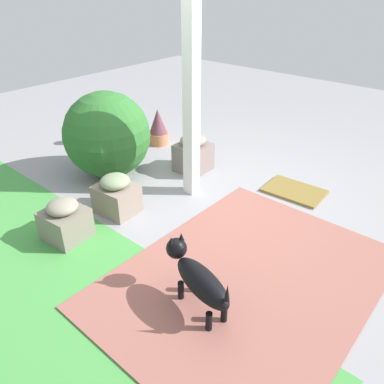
% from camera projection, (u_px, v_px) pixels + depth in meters
% --- Properties ---
extents(ground_plane, '(12.00, 12.00, 0.00)m').
position_uv_depth(ground_plane, '(210.00, 203.00, 4.09)').
color(ground_plane, gray).
extents(brick_path, '(1.80, 2.40, 0.02)m').
position_uv_depth(brick_path, '(247.00, 278.00, 3.08)').
color(brick_path, '#9A5C51').
rests_on(brick_path, ground).
extents(porch_pillar, '(0.13, 0.13, 2.21)m').
position_uv_depth(porch_pillar, '(191.00, 96.00, 3.76)').
color(porch_pillar, white).
rests_on(porch_pillar, ground).
extents(stone_planter_nearest, '(0.39, 0.41, 0.47)m').
position_uv_depth(stone_planter_nearest, '(193.00, 154.00, 4.68)').
color(stone_planter_nearest, slate).
rests_on(stone_planter_nearest, ground).
extents(stone_planter_mid, '(0.43, 0.39, 0.43)m').
position_uv_depth(stone_planter_mid, '(117.00, 195.00, 3.86)').
color(stone_planter_mid, gray).
rests_on(stone_planter_mid, ground).
extents(stone_planter_far, '(0.41, 0.40, 0.41)m').
position_uv_depth(stone_planter_far, '(65.00, 221.00, 3.48)').
color(stone_planter_far, slate).
rests_on(stone_planter_far, ground).
extents(round_shrub, '(1.02, 1.02, 1.02)m').
position_uv_depth(round_shrub, '(107.00, 135.00, 4.44)').
color(round_shrub, '#2A6428').
rests_on(round_shrub, ground).
extents(terracotta_pot_spiky, '(0.29, 0.29, 0.52)m').
position_uv_depth(terracotta_pot_spiky, '(158.00, 128.00, 5.40)').
color(terracotta_pot_spiky, '#B76F4B').
rests_on(terracotta_pot_spiky, ground).
extents(terracotta_pot_tall, '(0.29, 0.29, 0.71)m').
position_uv_depth(terracotta_pot_tall, '(123.00, 128.00, 5.39)').
color(terracotta_pot_tall, '#A04D3C').
rests_on(terracotta_pot_tall, ground).
extents(dog, '(0.71, 0.33, 0.49)m').
position_uv_depth(dog, '(198.00, 278.00, 2.69)').
color(dog, black).
rests_on(dog, ground).
extents(doormat, '(0.67, 0.49, 0.03)m').
position_uv_depth(doormat, '(294.00, 191.00, 4.30)').
color(doormat, olive).
rests_on(doormat, ground).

